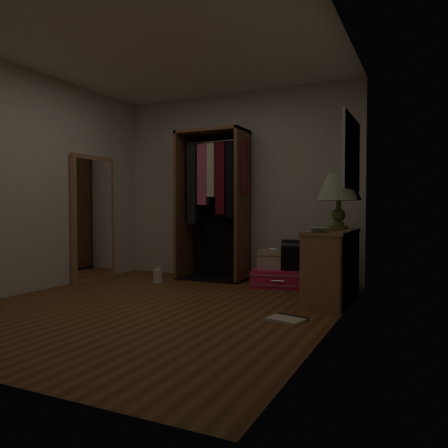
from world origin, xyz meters
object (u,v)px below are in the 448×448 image
Objects in this scene: pink_suitcase at (281,278)px; table_lamp at (339,188)px; white_jug at (158,276)px; floor_mirror at (94,218)px; console_bookshelf at (332,264)px; train_case at (273,259)px; black_bag at (296,254)px; open_wardrobe at (215,192)px.

pink_suitcase is 1.20× the size of table_lamp.
pink_suitcase is 1.61m from white_jug.
floor_mirror is 3.28m from table_lamp.
floor_mirror reaches higher than table_lamp.
console_bookshelf is at bearing -91.06° from table_lamp.
black_bag is at bearing -3.44° from train_case.
table_lamp is at bearing 4.25° from white_jug.
open_wardrobe reaches higher than pink_suitcase.
pink_suitcase is at bearing 143.49° from console_bookshelf.
open_wardrobe reaches higher than train_case.
open_wardrobe is 1.71m from floor_mirror.
train_case is at bearing 163.44° from table_lamp.
table_lamp is (0.01, 0.30, 0.82)m from console_bookshelf.
open_wardrobe reaches higher than floor_mirror.
train_case is (2.38, 0.60, -0.51)m from floor_mirror.
black_bag is at bearing 12.87° from floor_mirror.
pink_suitcase is at bearing -6.74° from train_case.
white_jug is at bearing -171.94° from black_bag.
open_wardrobe is at bearing 166.55° from black_bag.
table_lamp is (0.56, -0.27, 0.79)m from black_bag.
console_bookshelf is 0.55× the size of open_wardrobe.
pink_suitcase is 1.36m from table_lamp.
open_wardrobe is 3.10× the size of table_lamp.
pink_suitcase is at bearing 161.43° from table_lamp.
floor_mirror is at bearing -179.22° from console_bookshelf.
train_case is at bearing -10.59° from open_wardrobe.
pink_suitcase is at bearing -9.62° from open_wardrobe.
white_jug is (-2.31, -0.17, -1.11)m from table_lamp.
black_bag is 1.01m from table_lamp.
black_bag reaches higher than white_jug.
floor_mirror is 2.14× the size of pink_suitcase.
black_bag reaches higher than pink_suitcase.
train_case is (-0.11, 0.00, 0.23)m from pink_suitcase.
console_bookshelf is at bearing -22.47° from open_wardrobe.
console_bookshelf is at bearing -51.82° from black_bag.
train_case is 1.00× the size of black_bag.
floor_mirror is at bearing -152.55° from open_wardrobe.
open_wardrobe is 2.57× the size of pink_suitcase.
white_jug is at bearing 10.58° from floor_mirror.
train_case is at bearing 176.14° from black_bag.
pink_suitcase is (2.49, 0.60, -0.74)m from floor_mirror.
open_wardrobe is 1.45m from black_bag.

